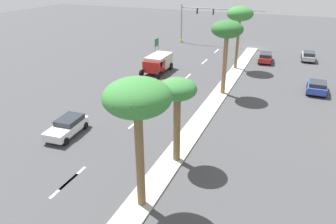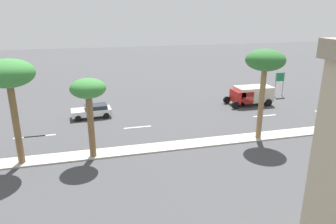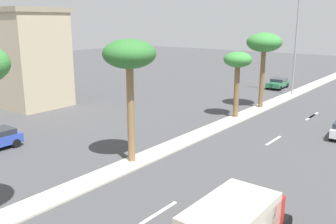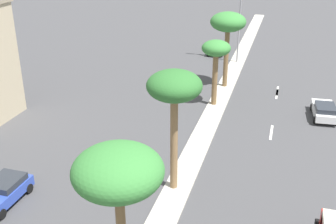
% 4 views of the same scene
% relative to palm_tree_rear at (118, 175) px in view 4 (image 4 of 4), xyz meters
% --- Properties ---
extents(ground_plane, '(160.00, 160.00, 0.00)m').
position_rel_palm_tree_rear_xyz_m(ground_plane, '(-0.37, 20.03, -7.34)').
color(ground_plane, '#424244').
extents(median_curb, '(1.80, 85.44, 0.12)m').
position_rel_palm_tree_rear_xyz_m(median_curb, '(-0.37, 29.52, -7.28)').
color(median_curb, '#B7B2A3').
rests_on(median_curb, ground).
extents(lane_stripe_inboard, '(0.20, 2.80, 0.01)m').
position_rel_palm_tree_rear_xyz_m(lane_stripe_inboard, '(5.06, 20.46, -7.33)').
color(lane_stripe_inboard, silver).
rests_on(lane_stripe_inboard, ground).
extents(lane_stripe_outboard, '(0.20, 2.80, 0.01)m').
position_rel_palm_tree_rear_xyz_m(lane_stripe_outboard, '(5.06, 30.62, -7.33)').
color(lane_stripe_outboard, silver).
rests_on(lane_stripe_outboard, ground).
extents(lane_stripe_front, '(0.20, 2.80, 0.01)m').
position_rel_palm_tree_rear_xyz_m(lane_stripe_front, '(5.06, 29.72, -7.33)').
color(lane_stripe_front, silver).
rests_on(lane_stripe_front, ground).
extents(palm_tree_rear, '(3.51, 3.51, 8.35)m').
position_rel_palm_tree_rear_xyz_m(palm_tree_rear, '(0.00, 0.00, 0.00)').
color(palm_tree_rear, brown).
rests_on(palm_tree_rear, median_curb).
extents(palm_tree_trailing, '(3.37, 3.37, 8.02)m').
position_rel_palm_tree_rear_xyz_m(palm_tree_trailing, '(-0.64, 10.22, -0.38)').
color(palm_tree_trailing, olive).
rests_on(palm_tree_trailing, median_curb).
extents(palm_tree_right, '(2.69, 2.69, 6.28)m').
position_rel_palm_tree_rear_xyz_m(palm_tree_right, '(-0.71, 24.98, -2.00)').
color(palm_tree_right, brown).
rests_on(palm_tree_right, median_curb).
extents(palm_tree_inboard, '(3.65, 3.65, 7.90)m').
position_rel_palm_tree_rear_xyz_m(palm_tree_inboard, '(-0.51, 30.32, -0.52)').
color(palm_tree_inboard, brown).
rests_on(palm_tree_inboard, median_curb).
extents(street_lamp_rear, '(2.90, 0.24, 11.93)m').
position_rel_palm_tree_rear_xyz_m(street_lamp_rear, '(-0.43, 39.61, -0.38)').
color(street_lamp_rear, gray).
rests_on(street_lamp_rear, median_curb).
extents(sedan_blue_trailing, '(2.16, 3.98, 1.42)m').
position_rel_palm_tree_rear_xyz_m(sedan_blue_trailing, '(-10.46, 5.83, -6.57)').
color(sedan_blue_trailing, '#2D47AD').
rests_on(sedan_blue_trailing, ground).
extents(sedan_green_far, '(2.22, 4.15, 1.34)m').
position_rel_palm_tree_rear_xyz_m(sedan_green_far, '(-3.71, 43.12, -6.61)').
color(sedan_green_far, '#287047').
rests_on(sedan_green_far, ground).
extents(sedan_white_right, '(2.22, 4.36, 1.40)m').
position_rel_palm_tree_rear_xyz_m(sedan_white_right, '(9.37, 24.74, -6.58)').
color(sedan_white_right, silver).
rests_on(sedan_white_right, ground).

